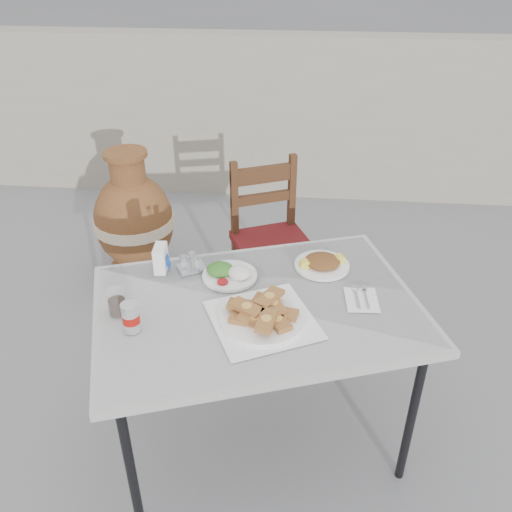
# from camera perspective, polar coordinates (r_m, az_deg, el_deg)

# --- Properties ---
(ground) EXTENTS (80.00, 80.00, 0.00)m
(ground) POSITION_cam_1_polar(r_m,az_deg,el_deg) (2.44, -0.12, -18.65)
(ground) COLOR slate
(ground) RESTS_ON ground
(cafe_table) EXTENTS (1.35, 1.11, 0.71)m
(cafe_table) POSITION_cam_1_polar(r_m,az_deg,el_deg) (1.99, 0.19, -6.21)
(cafe_table) COLOR black
(cafe_table) RESTS_ON ground
(pide_plate) EXTENTS (0.45, 0.45, 0.07)m
(pide_plate) POSITION_cam_1_polar(r_m,az_deg,el_deg) (1.87, 0.72, -6.00)
(pide_plate) COLOR white
(pide_plate) RESTS_ON cafe_table
(salad_rice_plate) EXTENTS (0.21, 0.21, 0.05)m
(salad_rice_plate) POSITION_cam_1_polar(r_m,az_deg,el_deg) (2.09, -2.85, -1.77)
(salad_rice_plate) COLOR white
(salad_rice_plate) RESTS_ON cafe_table
(salad_chopped_plate) EXTENTS (0.22, 0.22, 0.05)m
(salad_chopped_plate) POSITION_cam_1_polar(r_m,az_deg,el_deg) (2.16, 6.98, -0.71)
(salad_chopped_plate) COLOR white
(salad_chopped_plate) RESTS_ON cafe_table
(soda_can) EXTENTS (0.06, 0.06, 0.11)m
(soda_can) POSITION_cam_1_polar(r_m,az_deg,el_deg) (1.86, -13.04, -6.29)
(soda_can) COLOR white
(soda_can) RESTS_ON cafe_table
(cola_glass) EXTENTS (0.07, 0.07, 0.09)m
(cola_glass) POSITION_cam_1_polar(r_m,az_deg,el_deg) (1.95, -14.44, -4.87)
(cola_glass) COLOR white
(cola_glass) RESTS_ON cafe_table
(napkin_holder) EXTENTS (0.06, 0.09, 0.11)m
(napkin_holder) POSITION_cam_1_polar(r_m,az_deg,el_deg) (2.14, -9.99, -0.25)
(napkin_holder) COLOR white
(napkin_holder) RESTS_ON cafe_table
(condiment_caddy) EXTENTS (0.13, 0.12, 0.07)m
(condiment_caddy) POSITION_cam_1_polar(r_m,az_deg,el_deg) (2.14, -6.84, -0.85)
(condiment_caddy) COLOR silver
(condiment_caddy) RESTS_ON cafe_table
(cutlery_napkin) EXTENTS (0.13, 0.16, 0.01)m
(cutlery_napkin) POSITION_cam_1_polar(r_m,az_deg,el_deg) (2.02, 10.97, -4.31)
(cutlery_napkin) COLOR white
(cutlery_napkin) RESTS_ON cafe_table
(chair) EXTENTS (0.49, 0.49, 0.85)m
(chair) POSITION_cam_1_polar(r_m,az_deg,el_deg) (2.87, 1.57, 1.75)
(chair) COLOR #3B2410
(chair) RESTS_ON ground
(terracotta_urn) EXTENTS (0.47, 0.47, 0.81)m
(terracotta_urn) POSITION_cam_1_polar(r_m,az_deg,el_deg) (3.25, -12.69, 3.51)
(terracotta_urn) COLOR brown
(terracotta_urn) RESTS_ON ground
(back_wall) EXTENTS (6.00, 0.25, 1.20)m
(back_wall) POSITION_cam_1_polar(r_m,az_deg,el_deg) (4.24, 3.20, 14.32)
(back_wall) COLOR gray
(back_wall) RESTS_ON ground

